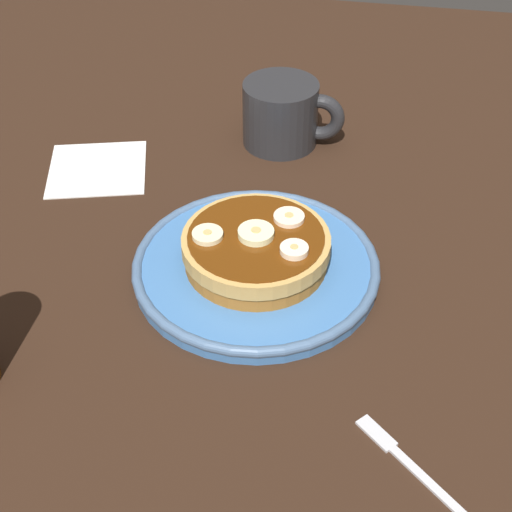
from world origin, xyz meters
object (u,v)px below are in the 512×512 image
(banana_slice_3, at_px, (289,218))
(coffee_mug, at_px, (283,113))
(pancake_stack, at_px, (253,251))
(banana_slice_2, at_px, (208,235))
(banana_slice_0, at_px, (258,237))
(napkin, at_px, (97,168))
(plate, at_px, (256,267))
(banana_slice_1, at_px, (294,250))
(fork, at_px, (413,467))

(banana_slice_3, bearing_deg, coffee_mug, 100.33)
(pancake_stack, bearing_deg, coffee_mug, 92.37)
(banana_slice_2, relative_size, banana_slice_3, 0.98)
(banana_slice_0, xyz_separation_m, napkin, (-0.22, 0.15, -0.05))
(napkin, bearing_deg, plate, -34.18)
(coffee_mug, bearing_deg, plate, -87.07)
(pancake_stack, xyz_separation_m, banana_slice_2, (-0.04, -0.01, 0.02))
(pancake_stack, distance_m, coffee_mug, 0.25)
(banana_slice_1, distance_m, banana_slice_2, 0.08)
(banana_slice_0, xyz_separation_m, banana_slice_2, (-0.05, -0.00, -0.00))
(banana_slice_1, distance_m, napkin, 0.30)
(plate, distance_m, banana_slice_3, 0.06)
(banana_slice_0, bearing_deg, napkin, 145.32)
(napkin, relative_size, fork, 1.07)
(plate, xyz_separation_m, pancake_stack, (-0.00, -0.00, 0.02))
(banana_slice_2, relative_size, fork, 0.28)
(banana_slice_2, bearing_deg, fork, -42.74)
(banana_slice_1, bearing_deg, pancake_stack, 160.48)
(plate, height_order, banana_slice_3, banana_slice_3)
(napkin, xyz_separation_m, fork, (0.37, -0.34, 0.00))
(banana_slice_3, xyz_separation_m, napkin, (-0.24, 0.11, -0.05))
(pancake_stack, height_order, banana_slice_0, banana_slice_0)
(banana_slice_1, relative_size, banana_slice_2, 0.90)
(plate, bearing_deg, banana_slice_3, 49.56)
(coffee_mug, bearing_deg, banana_slice_3, -79.67)
(banana_slice_2, distance_m, fork, 0.28)
(plate, distance_m, fork, 0.25)
(banana_slice_0, distance_m, fork, 0.25)
(banana_slice_1, relative_size, napkin, 0.24)
(pancake_stack, height_order, coffee_mug, coffee_mug)
(banana_slice_3, height_order, coffee_mug, coffee_mug)
(banana_slice_3, distance_m, napkin, 0.27)
(fork, bearing_deg, napkin, 137.45)
(pancake_stack, relative_size, napkin, 1.30)
(napkin, bearing_deg, banana_slice_2, -42.32)
(pancake_stack, distance_m, banana_slice_1, 0.05)
(banana_slice_0, height_order, fork, banana_slice_0)
(plate, xyz_separation_m, banana_slice_1, (0.04, -0.02, 0.04))
(banana_slice_3, bearing_deg, pancake_stack, -130.75)
(banana_slice_1, bearing_deg, fork, -56.47)
(banana_slice_0, relative_size, banana_slice_3, 1.14)
(banana_slice_0, xyz_separation_m, banana_slice_1, (0.04, -0.01, -0.00))
(plate, relative_size, pancake_stack, 1.67)
(coffee_mug, distance_m, napkin, 0.23)
(pancake_stack, height_order, fork, pancake_stack)
(pancake_stack, xyz_separation_m, banana_slice_1, (0.04, -0.01, 0.02))
(banana_slice_3, xyz_separation_m, fork, (0.13, -0.23, -0.05))
(pancake_stack, relative_size, banana_slice_0, 4.21)
(banana_slice_3, bearing_deg, napkin, 154.55)
(banana_slice_1, relative_size, fork, 0.26)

